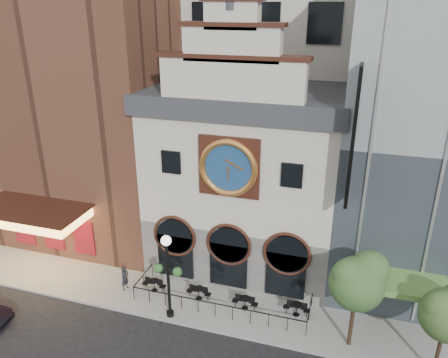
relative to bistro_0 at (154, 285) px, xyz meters
name	(u,v)px	position (x,y,z in m)	size (l,w,h in m)	color
ground	(209,332)	(4.48, -2.36, -0.61)	(120.00, 120.00, 0.00)	black
sidewalk	(222,304)	(4.48, 0.14, -0.54)	(44.00, 5.00, 0.15)	gray
clock_building	(246,173)	(4.48, 5.47, 6.07)	(12.60, 8.78, 18.65)	#605E5B
theater_building	(85,70)	(-8.52, 7.60, 11.99)	(14.00, 15.60, 25.00)	brown
cafe_railing	(222,297)	(4.48, 0.14, -0.01)	(10.60, 2.60, 0.90)	black
bistro_0	(154,285)	(0.00, 0.00, 0.00)	(1.58, 0.68, 0.90)	black
bistro_1	(199,292)	(2.99, 0.10, 0.00)	(1.58, 0.68, 0.90)	black
bistro_2	(245,302)	(5.97, 0.02, 0.00)	(1.58, 0.68, 0.90)	black
bistro_3	(297,308)	(9.02, 0.37, 0.00)	(1.58, 0.68, 0.90)	black
pedestrian	(125,278)	(-1.84, -0.37, 0.37)	(0.61, 0.40, 1.66)	black
lamppost	(168,268)	(1.94, -1.89, 2.84)	(1.71, 0.58, 5.34)	black
tree_left	(358,280)	(12.13, -1.11, 3.66)	(2.92, 2.81, 5.63)	#382619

